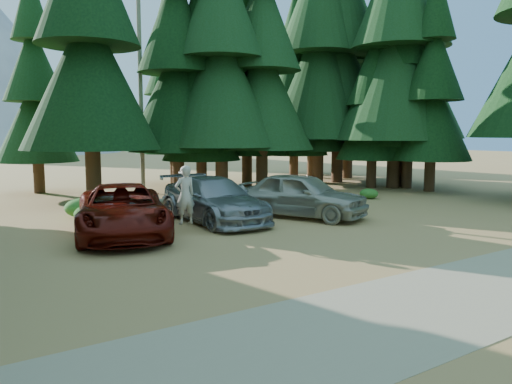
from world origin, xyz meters
TOP-DOWN VIEW (x-y plane):
  - ground at (0.00, 0.00)m, footprint 160.00×160.00m
  - gravel_strip at (0.00, -6.50)m, footprint 26.00×3.50m
  - forest_belt_north at (0.00, 15.00)m, footprint 36.00×7.00m
  - forest_belt_east at (15.50, 4.00)m, footprint 6.00×22.00m
  - snag_front at (0.80, 14.50)m, footprint 0.24×0.24m
  - snag_back at (-1.20, 16.00)m, footprint 0.20×0.20m
  - red_pickup at (-4.14, 3.39)m, footprint 4.40×6.63m
  - silver_minivan_center at (-0.35, 4.09)m, footprint 2.41×5.83m
  - silver_minivan_right at (3.05, 2.97)m, footprint 4.16×5.72m
  - frisbee_player at (-2.16, 2.78)m, footprint 0.74×0.50m
  - log_left at (-1.94, 10.50)m, footprint 4.23×1.00m
  - log_mid at (0.80, 9.08)m, footprint 2.63×1.93m
  - log_right at (8.39, 10.22)m, footprint 5.27×2.49m
  - shrub_far_left at (-4.36, 6.38)m, footprint 1.24×1.24m
  - shrub_left at (-3.49, 7.79)m, footprint 0.88×0.88m
  - shrub_center_left at (-4.29, 7.83)m, footprint 1.41×1.41m
  - shrub_center_right at (-0.88, 9.95)m, footprint 0.75×0.75m
  - shrub_right at (4.14, 8.90)m, footprint 0.97×0.97m
  - shrub_far_right at (8.59, 9.03)m, footprint 1.43×1.43m
  - shrub_edge_east at (9.53, 5.50)m, footprint 0.95×0.95m

SIDE VIEW (x-z plane):
  - ground at x=0.00m, z-range 0.00..0.00m
  - forest_belt_north at x=0.00m, z-range -11.00..11.00m
  - forest_belt_east at x=15.50m, z-range -11.00..11.00m
  - gravel_strip at x=0.00m, z-range 0.00..0.01m
  - log_mid at x=0.80m, z-range 0.00..0.25m
  - log_left at x=-1.94m, z-range 0.00..0.30m
  - log_right at x=8.39m, z-range 0.00..0.36m
  - shrub_center_right at x=-0.88m, z-range 0.00..0.41m
  - shrub_left at x=-3.49m, z-range 0.00..0.49m
  - shrub_edge_east at x=9.53m, z-range 0.00..0.52m
  - shrub_right at x=4.14m, z-range 0.00..0.53m
  - shrub_far_left at x=-4.36m, z-range 0.00..0.68m
  - shrub_center_left at x=-4.29m, z-range 0.00..0.77m
  - shrub_far_right at x=8.59m, z-range 0.00..0.79m
  - silver_minivan_center at x=-0.35m, z-range 0.00..1.69m
  - red_pickup at x=-4.14m, z-range 0.00..1.69m
  - silver_minivan_right at x=3.05m, z-range 0.00..1.81m
  - frisbee_player at x=-2.16m, z-range 0.29..2.29m
  - snag_back at x=-1.20m, z-range 0.00..10.00m
  - snag_front at x=0.80m, z-range 0.00..12.00m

